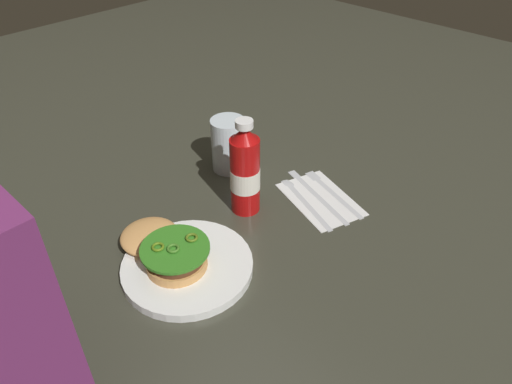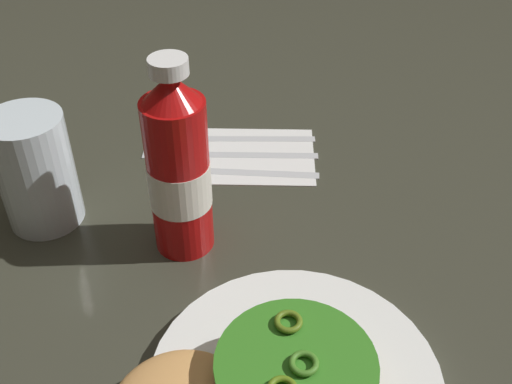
{
  "view_description": "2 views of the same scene",
  "coord_description": "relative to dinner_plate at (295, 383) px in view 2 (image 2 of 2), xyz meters",
  "views": [
    {
      "loc": [
        -0.57,
        0.52,
        0.65
      ],
      "look_at": [
        -0.04,
        -0.03,
        0.07
      ],
      "focal_mm": 33.46,
      "sensor_mm": 36.0,
      "label": 1
    },
    {
      "loc": [
        0.08,
        0.44,
        0.45
      ],
      "look_at": [
        -0.07,
        -0.03,
        0.06
      ],
      "focal_mm": 42.91,
      "sensor_mm": 36.0,
      "label": 2
    }
  ],
  "objects": [
    {
      "name": "ground_plane",
      "position": [
        0.04,
        -0.16,
        -0.01
      ],
      "size": [
        3.0,
        3.0,
        0.0
      ],
      "primitive_type": "plane",
      "color": "#37372B"
    },
    {
      "name": "dinner_plate",
      "position": [
        0.0,
        0.0,
        0.0
      ],
      "size": [
        0.24,
        0.24,
        0.02
      ],
      "primitive_type": "cylinder",
      "color": "white",
      "rests_on": "ground_plane"
    },
    {
      "name": "ketchup_bottle",
      "position": [
        0.05,
        -0.21,
        0.09
      ],
      "size": [
        0.06,
        0.06,
        0.21
      ],
      "color": "#B10D0D",
      "rests_on": "ground_plane"
    },
    {
      "name": "water_glass",
      "position": [
        0.19,
        -0.29,
        0.06
      ],
      "size": [
        0.08,
        0.08,
        0.13
      ],
      "primitive_type": "cylinder",
      "color": "silver",
      "rests_on": "ground_plane"
    },
    {
      "name": "napkin",
      "position": [
        -0.05,
        -0.34,
        -0.01
      ],
      "size": [
        0.22,
        0.18,
        0.0
      ],
      "primitive_type": "cube",
      "rotation": [
        0.0,
        0.0,
        -0.32
      ],
      "color": "white",
      "rests_on": "ground_plane"
    },
    {
      "name": "fork_utensil",
      "position": [
        -0.04,
        -0.38,
        -0.0
      ],
      "size": [
        0.2,
        0.07,
        0.0
      ],
      "color": "silver",
      "rests_on": "napkin"
    },
    {
      "name": "butter_knife",
      "position": [
        -0.02,
        -0.35,
        -0.0
      ],
      "size": [
        0.22,
        0.08,
        0.0
      ],
      "color": "silver",
      "rests_on": "napkin"
    },
    {
      "name": "spoon_utensil",
      "position": [
        -0.01,
        -0.32,
        -0.0
      ],
      "size": [
        0.19,
        0.08,
        0.0
      ],
      "color": "silver",
      "rests_on": "napkin"
    }
  ]
}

